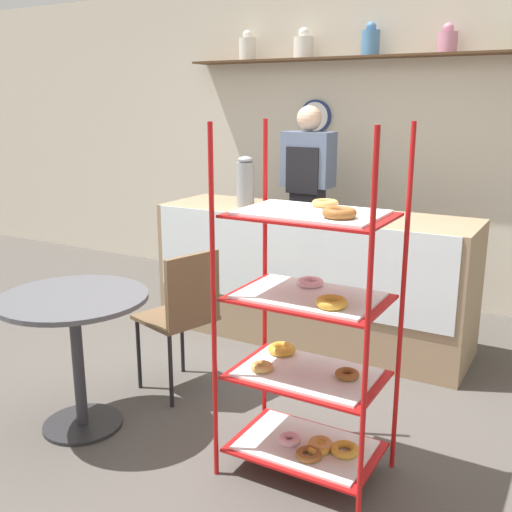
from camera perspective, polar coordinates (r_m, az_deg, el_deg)
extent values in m
plane|color=#4C4742|center=(3.48, -3.60, -14.40)|extent=(14.00, 14.00, 0.00)
cube|color=beige|center=(5.27, 11.11, 10.64)|extent=(10.00, 0.06, 2.70)
cube|color=#4C331E|center=(5.13, 10.92, 18.11)|extent=(3.34, 0.24, 0.02)
cylinder|color=silver|center=(5.62, -0.82, 19.08)|extent=(0.15, 0.15, 0.19)
sphere|color=silver|center=(5.63, -0.83, 20.30)|extent=(0.08, 0.08, 0.08)
cylinder|color=silver|center=(5.36, 4.55, 19.17)|extent=(0.17, 0.17, 0.17)
sphere|color=silver|center=(5.38, 4.58, 20.40)|extent=(0.09, 0.09, 0.09)
cylinder|color=#4C7FB2|center=(5.14, 10.85, 19.29)|extent=(0.15, 0.15, 0.19)
sphere|color=#4C7FB2|center=(5.15, 10.91, 20.65)|extent=(0.08, 0.08, 0.08)
cylinder|color=#CC7F99|center=(4.97, 17.76, 18.80)|extent=(0.15, 0.15, 0.15)
sphere|color=#CC7F99|center=(4.98, 17.86, 19.95)|extent=(0.08, 0.08, 0.08)
cylinder|color=navy|center=(5.41, 5.68, 13.08)|extent=(0.29, 0.03, 0.29)
cylinder|color=white|center=(5.39, 5.60, 13.08)|extent=(0.25, 0.00, 0.25)
cube|color=#937A5B|center=(4.30, 5.25, -1.93)|extent=(2.24, 0.63, 0.94)
cube|color=silver|center=(3.97, 3.37, -0.75)|extent=(2.15, 0.01, 0.60)
cylinder|color=#B71414|center=(2.61, -4.07, -5.26)|extent=(0.02, 0.02, 1.61)
cylinder|color=#B71414|center=(2.32, 10.51, -8.06)|extent=(0.02, 0.02, 1.61)
cylinder|color=#B71414|center=(2.98, 0.85, -2.66)|extent=(0.02, 0.02, 1.61)
cylinder|color=#B71414|center=(2.73, 13.74, -4.72)|extent=(0.02, 0.02, 1.61)
cube|color=#B71414|center=(2.94, 4.74, -17.70)|extent=(0.67, 0.44, 0.01)
cube|color=white|center=(2.93, 4.75, -17.50)|extent=(0.59, 0.39, 0.01)
torus|color=gold|center=(2.87, 5.91, -17.76)|extent=(0.11, 0.11, 0.03)
torus|color=gold|center=(2.87, 8.46, -17.77)|extent=(0.13, 0.13, 0.04)
torus|color=tan|center=(2.90, 6.17, -17.38)|extent=(0.11, 0.11, 0.04)
torus|color=#EAB2C1|center=(2.92, 3.19, -17.04)|extent=(0.11, 0.11, 0.04)
torus|color=brown|center=(2.83, 5.07, -18.29)|extent=(0.12, 0.12, 0.03)
cube|color=#B71414|center=(2.76, 4.90, -11.25)|extent=(0.67, 0.44, 0.01)
cube|color=white|center=(2.75, 4.91, -11.02)|extent=(0.59, 0.39, 0.01)
torus|color=brown|center=(2.71, 8.67, -11.07)|extent=(0.11, 0.11, 0.03)
torus|color=tan|center=(2.75, 0.56, -10.51)|extent=(0.10, 0.10, 0.03)
torus|color=gold|center=(2.93, 2.47, -8.85)|extent=(0.13, 0.13, 0.04)
cube|color=#B71414|center=(2.62, 5.07, -4.01)|extent=(0.67, 0.44, 0.01)
cube|color=white|center=(2.62, 5.08, -3.76)|extent=(0.59, 0.39, 0.01)
torus|color=#EAB2C1|center=(2.73, 5.17, -2.51)|extent=(0.12, 0.12, 0.03)
torus|color=gold|center=(2.46, 7.21, -4.41)|extent=(0.13, 0.13, 0.04)
cube|color=#B71414|center=(2.53, 5.26, 3.88)|extent=(0.67, 0.44, 0.01)
cube|color=white|center=(2.53, 5.27, 4.15)|extent=(0.59, 0.39, 0.01)
torus|color=tan|center=(2.64, 6.61, 5.02)|extent=(0.12, 0.12, 0.03)
torus|color=brown|center=(2.39, 7.94, 4.09)|extent=(0.14, 0.14, 0.04)
cube|color=#282833|center=(4.95, 4.83, 0.75)|extent=(0.24, 0.19, 1.02)
cube|color=slate|center=(4.83, 5.01, 9.15)|extent=(0.40, 0.22, 0.43)
cube|color=black|center=(4.73, 4.40, 8.10)|extent=(0.28, 0.01, 0.36)
sphere|color=beige|center=(4.81, 5.10, 12.94)|extent=(0.20, 0.20, 0.20)
cylinder|color=#262628|center=(3.45, -16.14, -15.10)|extent=(0.42, 0.42, 0.02)
cylinder|color=#333338|center=(3.29, -16.58, -9.74)|extent=(0.06, 0.06, 0.69)
cylinder|color=#4C4C51|center=(3.17, -17.04, -3.85)|extent=(0.76, 0.76, 0.02)
cylinder|color=black|center=(3.86, -7.04, -7.88)|extent=(0.02, 0.02, 0.44)
cylinder|color=black|center=(3.69, -11.10, -9.12)|extent=(0.02, 0.02, 0.44)
cylinder|color=black|center=(3.62, -3.93, -9.33)|extent=(0.02, 0.02, 0.44)
cylinder|color=black|center=(3.44, -8.12, -10.77)|extent=(0.02, 0.02, 0.44)
cube|color=brown|center=(3.56, -7.67, -5.81)|extent=(0.47, 0.47, 0.03)
cube|color=brown|center=(3.36, -6.02, -3.18)|extent=(0.13, 0.35, 0.40)
cylinder|color=gray|center=(4.35, -1.01, 6.81)|extent=(0.13, 0.13, 0.32)
ellipsoid|color=gray|center=(4.33, -1.02, 9.16)|extent=(0.11, 0.11, 0.05)
cube|color=white|center=(4.11, 5.80, 4.11)|extent=(0.41, 0.36, 0.01)
torus|color=brown|center=(4.09, 7.79, 4.33)|extent=(0.12, 0.12, 0.03)
torus|color=silver|center=(4.12, 7.24, 4.43)|extent=(0.12, 0.12, 0.03)
torus|color=brown|center=(4.06, 4.63, 4.39)|extent=(0.14, 0.14, 0.04)
torus|color=silver|center=(4.09, 4.08, 4.41)|extent=(0.10, 0.10, 0.03)
torus|color=brown|center=(4.08, 6.80, 4.37)|extent=(0.12, 0.12, 0.04)
torus|color=#EAB2C1|center=(4.02, 4.88, 4.27)|extent=(0.12, 0.12, 0.04)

